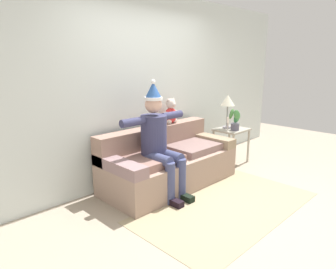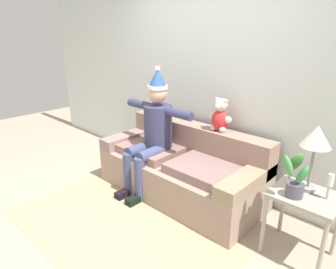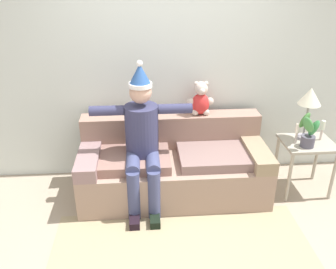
{
  "view_description": "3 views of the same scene",
  "coord_description": "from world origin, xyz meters",
  "px_view_note": "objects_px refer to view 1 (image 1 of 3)",
  "views": [
    {
      "loc": [
        -2.91,
        -1.91,
        1.75
      ],
      "look_at": [
        -0.15,
        0.88,
        0.79
      ],
      "focal_mm": 32.55,
      "sensor_mm": 36.0,
      "label": 1
    },
    {
      "loc": [
        2.08,
        -1.4,
        1.88
      ],
      "look_at": [
        -0.04,
        0.83,
        0.8
      ],
      "focal_mm": 31.4,
      "sensor_mm": 36.0,
      "label": 2
    },
    {
      "loc": [
        -0.32,
        -2.38,
        2.34
      ],
      "look_at": [
        -0.07,
        0.89,
        0.77
      ],
      "focal_mm": 38.56,
      "sensor_mm": 36.0,
      "label": 3
    }
  ],
  "objects_px": {
    "side_table": "(231,134)",
    "candle_tall": "(228,122)",
    "candle_short": "(235,119)",
    "teddy_bear": "(171,112)",
    "couch": "(168,162)",
    "person_seated": "(159,139)",
    "table_lamp": "(228,102)",
    "potted_plant": "(235,120)"
  },
  "relations": [
    {
      "from": "side_table",
      "to": "candle_tall",
      "type": "xyz_separation_m",
      "value": [
        -0.15,
        -0.02,
        0.25
      ]
    },
    {
      "from": "candle_tall",
      "to": "candle_short",
      "type": "xyz_separation_m",
      "value": [
        0.3,
        0.06,
        -0.0
      ]
    },
    {
      "from": "teddy_bear",
      "to": "candle_tall",
      "type": "height_order",
      "value": "teddy_bear"
    },
    {
      "from": "couch",
      "to": "person_seated",
      "type": "height_order",
      "value": "person_seated"
    },
    {
      "from": "teddy_bear",
      "to": "table_lamp",
      "type": "distance_m",
      "value": 1.14
    },
    {
      "from": "person_seated",
      "to": "teddy_bear",
      "type": "relative_size",
      "value": 3.96
    },
    {
      "from": "teddy_bear",
      "to": "candle_tall",
      "type": "bearing_deg",
      "value": -21.45
    },
    {
      "from": "candle_tall",
      "to": "candle_short",
      "type": "relative_size",
      "value": 1.02
    },
    {
      "from": "person_seated",
      "to": "candle_tall",
      "type": "bearing_deg",
      "value": 1.65
    },
    {
      "from": "teddy_bear",
      "to": "potted_plant",
      "type": "distance_m",
      "value": 1.16
    },
    {
      "from": "couch",
      "to": "potted_plant",
      "type": "xyz_separation_m",
      "value": [
        1.37,
        -0.2,
        0.45
      ]
    },
    {
      "from": "candle_short",
      "to": "couch",
      "type": "bearing_deg",
      "value": 178.02
    },
    {
      "from": "potted_plant",
      "to": "person_seated",
      "type": "bearing_deg",
      "value": 178.75
    },
    {
      "from": "teddy_bear",
      "to": "potted_plant",
      "type": "height_order",
      "value": "teddy_bear"
    },
    {
      "from": "couch",
      "to": "potted_plant",
      "type": "height_order",
      "value": "potted_plant"
    },
    {
      "from": "teddy_bear",
      "to": "side_table",
      "type": "distance_m",
      "value": 1.27
    },
    {
      "from": "side_table",
      "to": "candle_tall",
      "type": "distance_m",
      "value": 0.29
    },
    {
      "from": "potted_plant",
      "to": "candle_tall",
      "type": "bearing_deg",
      "value": 132.69
    },
    {
      "from": "potted_plant",
      "to": "candle_short",
      "type": "relative_size",
      "value": 1.73
    },
    {
      "from": "table_lamp",
      "to": "candle_tall",
      "type": "bearing_deg",
      "value": -139.47
    },
    {
      "from": "potted_plant",
      "to": "candle_tall",
      "type": "relative_size",
      "value": 1.7
    },
    {
      "from": "teddy_bear",
      "to": "potted_plant",
      "type": "bearing_deg",
      "value": -23.94
    },
    {
      "from": "person_seated",
      "to": "candle_short",
      "type": "height_order",
      "value": "person_seated"
    },
    {
      "from": "couch",
      "to": "potted_plant",
      "type": "distance_m",
      "value": 1.46
    },
    {
      "from": "couch",
      "to": "candle_tall",
      "type": "distance_m",
      "value": 1.37
    },
    {
      "from": "couch",
      "to": "table_lamp",
      "type": "height_order",
      "value": "table_lamp"
    },
    {
      "from": "side_table",
      "to": "candle_short",
      "type": "distance_m",
      "value": 0.29
    },
    {
      "from": "table_lamp",
      "to": "candle_short",
      "type": "height_order",
      "value": "table_lamp"
    },
    {
      "from": "person_seated",
      "to": "couch",
      "type": "bearing_deg",
      "value": 26.18
    },
    {
      "from": "table_lamp",
      "to": "potted_plant",
      "type": "distance_m",
      "value": 0.35
    },
    {
      "from": "potted_plant",
      "to": "table_lamp",
      "type": "bearing_deg",
      "value": 74.58
    },
    {
      "from": "side_table",
      "to": "couch",
      "type": "bearing_deg",
      "value": 176.23
    },
    {
      "from": "couch",
      "to": "table_lamp",
      "type": "distance_m",
      "value": 1.6
    },
    {
      "from": "candle_tall",
      "to": "person_seated",
      "type": "bearing_deg",
      "value": -178.35
    },
    {
      "from": "couch",
      "to": "teddy_bear",
      "type": "height_order",
      "value": "teddy_bear"
    },
    {
      "from": "candle_tall",
      "to": "potted_plant",
      "type": "bearing_deg",
      "value": -47.31
    },
    {
      "from": "person_seated",
      "to": "candle_tall",
      "type": "height_order",
      "value": "person_seated"
    },
    {
      "from": "side_table",
      "to": "candle_tall",
      "type": "bearing_deg",
      "value": -172.46
    },
    {
      "from": "teddy_bear",
      "to": "side_table",
      "type": "height_order",
      "value": "teddy_bear"
    },
    {
      "from": "potted_plant",
      "to": "candle_short",
      "type": "xyz_separation_m",
      "value": [
        0.22,
        0.14,
        -0.03
      ]
    },
    {
      "from": "side_table",
      "to": "table_lamp",
      "type": "height_order",
      "value": "table_lamp"
    },
    {
      "from": "candle_short",
      "to": "side_table",
      "type": "bearing_deg",
      "value": -165.17
    }
  ]
}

